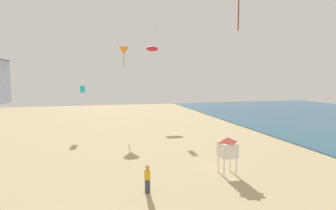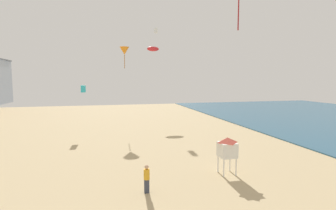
# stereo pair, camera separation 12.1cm
# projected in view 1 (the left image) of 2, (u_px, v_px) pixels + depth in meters

# --- Properties ---
(kite_flyer) EXTENTS (0.34, 0.34, 1.64)m
(kite_flyer) POSITION_uv_depth(u_px,v_px,m) (147.00, 177.00, 14.94)
(kite_flyer) COLOR #383D4C
(kite_flyer) RESTS_ON ground
(lifeguard_stand) EXTENTS (1.10, 1.10, 2.55)m
(lifeguard_stand) POSITION_uv_depth(u_px,v_px,m) (228.00, 148.00, 17.88)
(lifeguard_stand) COLOR white
(lifeguard_stand) RESTS_ON ground
(kite_cyan_box) EXTENTS (0.56, 0.56, 0.88)m
(kite_cyan_box) POSITION_uv_depth(u_px,v_px,m) (83.00, 89.00, 32.53)
(kite_cyan_box) COLOR #2DB7CC
(kite_orange_delta) EXTENTS (1.35, 1.35, 3.06)m
(kite_orange_delta) POSITION_uv_depth(u_px,v_px,m) (124.00, 51.00, 37.60)
(kite_orange_delta) COLOR orange
(kite_red_parafoil) EXTENTS (2.12, 0.59, 0.82)m
(kite_red_parafoil) POSITION_uv_depth(u_px,v_px,m) (152.00, 49.00, 46.23)
(kite_red_parafoil) COLOR red
(kite_white_box) EXTENTS (0.51, 0.51, 0.80)m
(kite_white_box) POSITION_uv_depth(u_px,v_px,m) (155.00, 30.00, 43.66)
(kite_white_box) COLOR white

